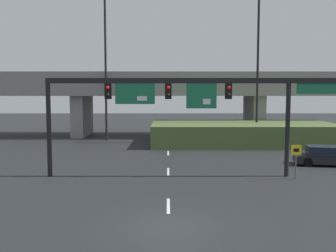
# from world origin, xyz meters

# --- Properties ---
(ground_plane) EXTENTS (160.00, 160.00, 0.00)m
(ground_plane) POSITION_xyz_m (0.00, 0.00, 0.00)
(ground_plane) COLOR black
(lane_markings) EXTENTS (0.14, 25.51, 0.01)m
(lane_markings) POSITION_xyz_m (0.00, 14.09, 0.00)
(lane_markings) COLOR silver
(lane_markings) RESTS_ON ground
(signal_gantry) EXTENTS (18.05, 0.44, 6.00)m
(signal_gantry) POSITION_xyz_m (1.11, 8.83, 4.94)
(signal_gantry) COLOR black
(signal_gantry) RESTS_ON ground
(speed_limit_sign) EXTENTS (0.60, 0.11, 2.11)m
(speed_limit_sign) POSITION_xyz_m (7.54, 7.95, 1.38)
(speed_limit_sign) COLOR #4C4C4C
(speed_limit_sign) RESTS_ON ground
(highway_light_pole_near) EXTENTS (0.70, 0.36, 17.41)m
(highway_light_pole_near) POSITION_xyz_m (9.07, 25.12, 9.08)
(highway_light_pole_near) COLOR black
(highway_light_pole_near) RESTS_ON ground
(highway_light_pole_far) EXTENTS (0.70, 0.36, 17.37)m
(highway_light_pole_far) POSITION_xyz_m (-6.63, 27.05, 9.07)
(highway_light_pole_far) COLOR black
(highway_light_pole_far) RESTS_ON ground
(overpass_bridge) EXTENTS (47.83, 7.67, 7.37)m
(overpass_bridge) POSITION_xyz_m (-0.00, 31.33, 5.27)
(overpass_bridge) COLOR gray
(overpass_bridge) RESTS_ON ground
(grass_embankment) EXTENTS (18.11, 9.03, 2.07)m
(grass_embankment) POSITION_xyz_m (7.48, 24.14, 1.04)
(grass_embankment) COLOR #4C6033
(grass_embankment) RESTS_ON ground
(parked_sedan_near_right) EXTENTS (4.53, 2.58, 1.36)m
(parked_sedan_near_right) POSITION_xyz_m (11.09, 12.52, 0.63)
(parked_sedan_near_right) COLOR black
(parked_sedan_near_right) RESTS_ON ground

